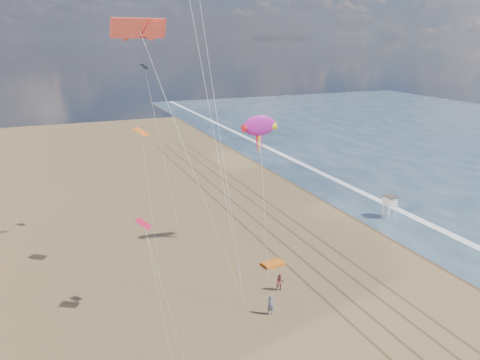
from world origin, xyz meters
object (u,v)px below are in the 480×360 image
(grounded_kite, at_px, (273,264))
(kite_flyer_b, at_px, (280,282))
(lifeguard_stand, at_px, (390,201))
(show_kite, at_px, (259,126))
(kite_flyer_a, at_px, (271,305))

(grounded_kite, relative_size, kite_flyer_b, 1.32)
(lifeguard_stand, height_order, show_kite, show_kite)
(show_kite, xyz_separation_m, kite_flyer_a, (-5.47, -14.76, -14.23))
(lifeguard_stand, xyz_separation_m, kite_flyer_b, (-24.25, -12.39, -1.58))
(grounded_kite, relative_size, show_kite, 0.14)
(show_kite, relative_size, kite_flyer_a, 9.10)
(kite_flyer_a, height_order, kite_flyer_b, kite_flyer_a)
(lifeguard_stand, bearing_deg, grounded_kite, -162.65)
(show_kite, bearing_deg, grounded_kite, -96.97)
(show_kite, relative_size, kite_flyer_b, 9.45)
(grounded_kite, height_order, show_kite, show_kite)
(grounded_kite, bearing_deg, kite_flyer_b, -116.79)
(kite_flyer_a, bearing_deg, lifeguard_stand, 34.38)
(show_kite, distance_m, kite_flyer_b, 18.31)
(grounded_kite, xyz_separation_m, kite_flyer_a, (-4.76, -9.01, 0.85))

